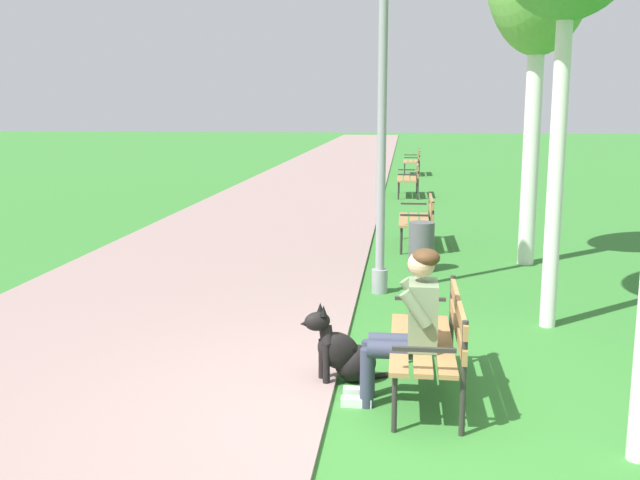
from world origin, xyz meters
The scene contains 10 objects.
ground_plane centered at (0.00, 0.00, 0.00)m, with size 120.00×120.00×0.00m, color #33752D.
paved_path centered at (-2.54, 24.00, 0.02)m, with size 4.37×60.00×0.04m, color gray.
park_bench_near centered at (0.44, 0.53, 0.51)m, with size 0.55×1.50×0.85m.
park_bench_mid centered at (0.45, 6.99, 0.51)m, with size 0.55×1.50×0.85m.
park_bench_far centered at (0.34, 13.94, 0.51)m, with size 0.55×1.50×0.85m.
park_bench_furthest centered at (0.48, 20.05, 0.51)m, with size 0.55×1.50×0.85m.
person_seated_on_near_bench centered at (0.23, 0.37, 0.68)m, with size 0.74×0.49×1.25m.
dog_black centered at (-0.30, 0.76, 0.26)m, with size 0.79×0.46×0.71m.
lamp_post_near centered at (-0.10, 3.84, 2.11)m, with size 0.24×0.24×4.07m.
litter_bin centered at (0.44, 5.15, 0.35)m, with size 0.36×0.36×0.70m, color #515156.
Camera 1 is at (0.18, -5.12, 2.31)m, focal length 41.05 mm.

